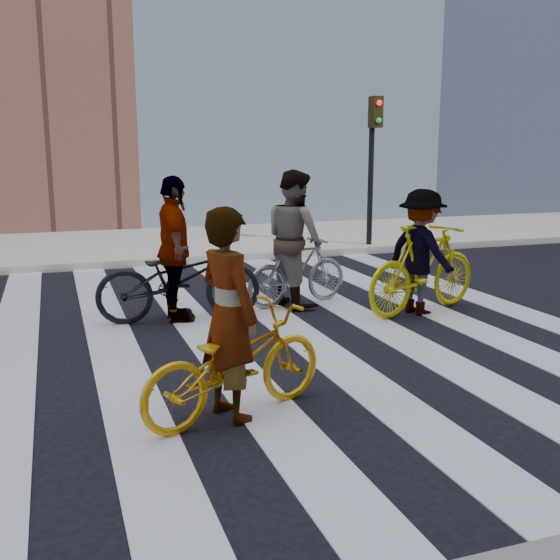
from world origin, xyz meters
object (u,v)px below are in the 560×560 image
bike_yellow_right (424,269)px  rider_rear (174,250)px  bike_yellow_left (235,363)px  rider_right (421,252)px  rider_mid (294,239)px  traffic_signal (373,147)px  bike_dark_rear (179,279)px  bike_silver_mid (298,271)px  rider_left (229,315)px

bike_yellow_right → rider_rear: rider_rear is taller
bike_yellow_left → rider_right: 4.27m
rider_mid → rider_rear: rider_mid is taller
traffic_signal → bike_yellow_right: (-1.84, -5.19, -1.66)m
bike_dark_rear → bike_yellow_right: bearing=-98.4°
bike_yellow_left → bike_silver_mid: (1.93, 3.63, 0.03)m
bike_yellow_right → rider_rear: bearing=61.3°
rider_left → bike_yellow_left: bearing=-110.1°
bike_dark_rear → rider_left: bearing=-179.9°
traffic_signal → rider_right: 5.71m
traffic_signal → bike_yellow_left: 9.57m
rider_rear → bike_yellow_right: bearing=-98.2°
bike_yellow_right → rider_rear: (-3.31, 0.68, 0.33)m
bike_yellow_right → rider_right: size_ratio=1.21×
rider_mid → rider_rear: bearing=87.4°
traffic_signal → bike_dark_rear: (-5.10, -4.51, -1.71)m
bike_yellow_left → rider_right: (3.35, 2.61, 0.38)m
traffic_signal → rider_mid: bearing=-128.8°
bike_silver_mid → rider_right: rider_right is taller
rider_left → rider_mid: bearing=-48.2°
bike_yellow_right → rider_left: size_ratio=1.15×
rider_left → rider_rear: 3.30m
traffic_signal → rider_rear: (-5.15, -4.51, -1.32)m
bike_yellow_right → rider_left: 4.34m
bike_yellow_left → bike_dark_rear: size_ratio=0.84×
rider_mid → rider_right: rider_mid is taller
traffic_signal → rider_rear: bearing=-138.8°
bike_yellow_right → rider_rear: size_ratio=1.08×
bike_silver_mid → rider_mid: bearing=76.9°
rider_right → rider_rear: 3.33m
bike_yellow_right → bike_dark_rear: size_ratio=0.96×
bike_silver_mid → bike_yellow_right: bearing=-137.7°
bike_dark_rear → rider_mid: 1.82m
rider_mid → rider_right: 1.79m
bike_yellow_left → bike_yellow_right: bike_yellow_right is taller
bike_yellow_right → rider_mid: size_ratio=1.06×
bike_dark_rear → rider_rear: 0.39m
traffic_signal → bike_dark_rear: traffic_signal is taller
traffic_signal → bike_yellow_right: traffic_signal is taller
bike_yellow_right → rider_right: 0.24m
bike_dark_rear → rider_left: size_ratio=1.20×
traffic_signal → bike_silver_mid: (-3.31, -4.18, -1.78)m
rider_left → rider_rear: rider_rear is taller
traffic_signal → bike_yellow_left: size_ratio=1.84×
traffic_signal → rider_mid: 5.52m
bike_yellow_left → rider_rear: size_ratio=0.94×
bike_dark_rear → rider_right: 3.29m
bike_yellow_left → rider_left: rider_left is taller
bike_yellow_left → bike_dark_rear: bearing=-22.6°
traffic_signal → rider_right: size_ratio=1.94×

